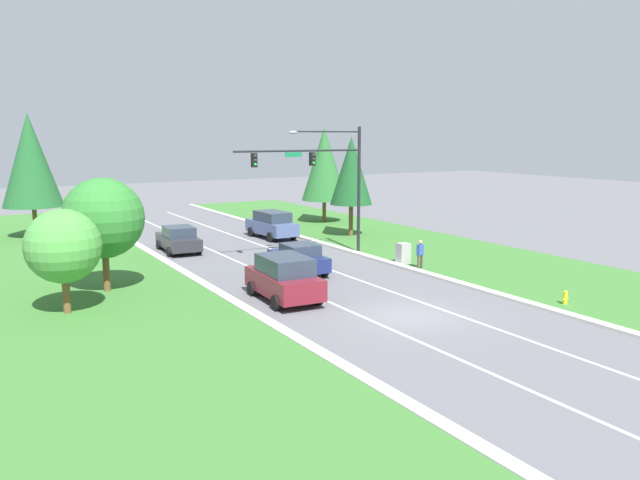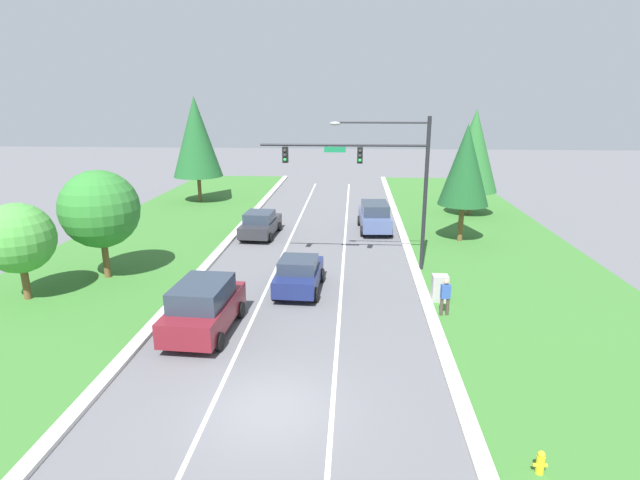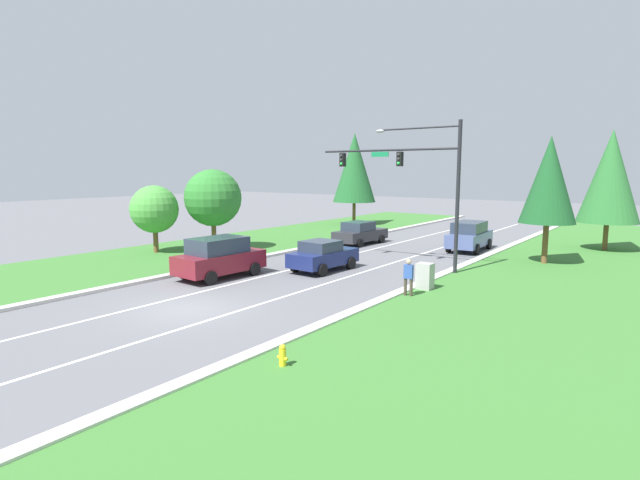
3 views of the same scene
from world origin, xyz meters
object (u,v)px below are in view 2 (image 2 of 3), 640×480
(burgundy_suv, at_px, (204,307))
(conifer_mid_left_tree, at_px, (196,137))
(conifer_far_right_tree, at_px, (465,165))
(fire_hydrant, at_px, (540,464))
(conifer_near_right_tree, at_px, (474,151))
(charcoal_sedan, at_px, (260,224))
(oak_far_left_tree, at_px, (100,209))
(slate_blue_suv, at_px, (375,216))
(navy_sedan, at_px, (299,274))
(utility_cabinet, at_px, (440,289))
(pedestrian, at_px, (445,296))
(traffic_signal_mast, at_px, (378,169))
(oak_near_left_tree, at_px, (18,238))

(burgundy_suv, distance_m, conifer_mid_left_tree, 26.57)
(conifer_far_right_tree, bearing_deg, fire_hydrant, -96.06)
(conifer_near_right_tree, bearing_deg, conifer_far_right_tree, -106.10)
(charcoal_sedan, xyz_separation_m, oak_far_left_tree, (-6.29, -8.63, 2.78))
(slate_blue_suv, relative_size, burgundy_suv, 1.04)
(conifer_near_right_tree, xyz_separation_m, oak_far_left_tree, (-21.47, -15.66, -1.45))
(conifer_mid_left_tree, bearing_deg, conifer_near_right_tree, -9.31)
(charcoal_sedan, distance_m, navy_sedan, 10.33)
(navy_sedan, height_order, utility_cabinet, navy_sedan)
(navy_sedan, bearing_deg, pedestrian, -19.07)
(oak_far_left_tree, bearing_deg, burgundy_suv, -39.94)
(traffic_signal_mast, distance_m, utility_cabinet, 6.97)
(utility_cabinet, height_order, pedestrian, pedestrian)
(traffic_signal_mast, bearing_deg, conifer_far_right_tree, 45.60)
(burgundy_suv, relative_size, conifer_mid_left_tree, 0.52)
(navy_sedan, relative_size, oak_near_left_tree, 0.94)
(oak_far_left_tree, height_order, conifer_mid_left_tree, conifer_mid_left_tree)
(conifer_near_right_tree, relative_size, conifer_far_right_tree, 1.10)
(oak_far_left_tree, xyz_separation_m, conifer_mid_left_tree, (-1.09, 19.36, 2.09))
(traffic_signal_mast, relative_size, oak_far_left_tree, 1.55)
(navy_sedan, relative_size, conifer_near_right_tree, 0.52)
(oak_far_left_tree, bearing_deg, conifer_mid_left_tree, 93.21)
(traffic_signal_mast, bearing_deg, oak_near_left_tree, -161.30)
(traffic_signal_mast, bearing_deg, charcoal_sedan, 139.63)
(burgundy_suv, height_order, conifer_mid_left_tree, conifer_mid_left_tree)
(conifer_mid_left_tree, bearing_deg, pedestrian, -52.76)
(conifer_near_right_tree, height_order, conifer_mid_left_tree, conifer_mid_left_tree)
(slate_blue_suv, height_order, conifer_mid_left_tree, conifer_mid_left_tree)
(navy_sedan, bearing_deg, conifer_mid_left_tree, 120.70)
(navy_sedan, bearing_deg, burgundy_suv, -122.81)
(charcoal_sedan, xyz_separation_m, utility_cabinet, (10.08, -10.59, -0.20))
(fire_hydrant, xyz_separation_m, oak_far_left_tree, (-17.07, 12.73, 3.27))
(slate_blue_suv, xyz_separation_m, fire_hydrant, (3.15, -23.23, -0.68))
(traffic_signal_mast, bearing_deg, utility_cabinet, -57.92)
(traffic_signal_mast, distance_m, fire_hydrant, 16.26)
(conifer_near_right_tree, relative_size, oak_near_left_tree, 1.82)
(slate_blue_suv, relative_size, pedestrian, 2.90)
(navy_sedan, relative_size, pedestrian, 2.49)
(navy_sedan, height_order, burgundy_suv, burgundy_suv)
(pedestrian, bearing_deg, conifer_mid_left_tree, -60.89)
(charcoal_sedan, bearing_deg, oak_near_left_tree, -122.95)
(utility_cabinet, bearing_deg, burgundy_suv, -159.34)
(conifer_far_right_tree, xyz_separation_m, conifer_mid_left_tree, (-20.37, 11.27, 0.80))
(navy_sedan, distance_m, oak_near_left_tree, 12.52)
(oak_near_left_tree, bearing_deg, conifer_mid_left_tree, 87.01)
(traffic_signal_mast, distance_m, pedestrian, 7.86)
(conifer_far_right_tree, bearing_deg, burgundy_suv, -132.53)
(traffic_signal_mast, height_order, fire_hydrant, traffic_signal_mast)
(pedestrian, xyz_separation_m, conifer_near_right_tree, (5.13, 19.22, 4.12))
(traffic_signal_mast, bearing_deg, burgundy_suv, -131.11)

